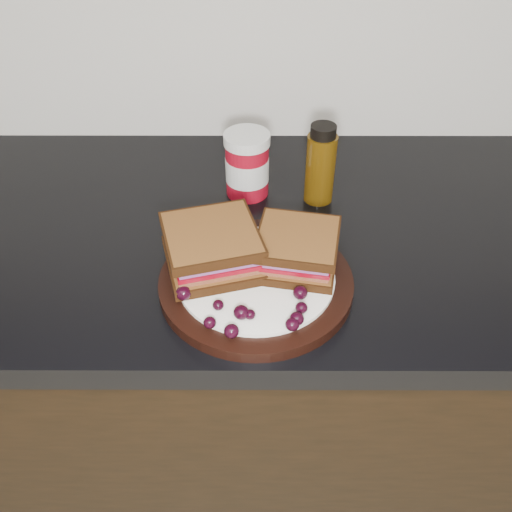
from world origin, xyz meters
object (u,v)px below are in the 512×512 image
Objects in this scene: plate at (256,283)px; sandwich_left at (212,248)px; condiment_jar at (247,165)px; oil_bottle at (321,164)px.

sandwich_left is at bearing 158.41° from plate.
condiment_jar is 0.13m from oil_bottle.
oil_bottle is (0.17, 0.20, 0.02)m from sandwich_left.
condiment_jar is 0.82× the size of oil_bottle.
plate is 0.26m from oil_bottle.
plate is at bearing -115.61° from oil_bottle.
oil_bottle reaches higher than plate.
plate is 0.25m from condiment_jar.
sandwich_left is at bearing -130.50° from oil_bottle.
condiment_jar reaches higher than plate.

